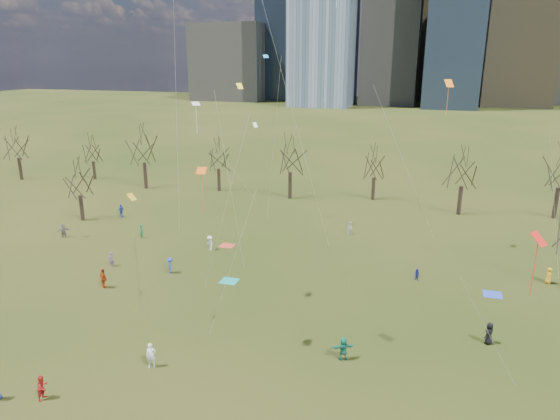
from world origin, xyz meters
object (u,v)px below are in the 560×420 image
(person_1, at_px, (151,355))
(person_4, at_px, (104,278))
(blanket_crimson, at_px, (227,246))
(blanket_teal, at_px, (229,281))
(blanket_navy, at_px, (492,294))
(person_2, at_px, (43,387))

(person_1, height_order, person_4, person_4)
(blanket_crimson, distance_m, person_4, 14.86)
(person_1, distance_m, person_4, 14.33)
(blanket_teal, bearing_deg, person_4, -155.71)
(person_1, bearing_deg, blanket_navy, 6.80)
(blanket_teal, bearing_deg, person_2, -103.04)
(person_2, distance_m, person_4, 15.66)
(person_1, distance_m, person_2, 6.76)
(blanket_navy, xyz_separation_m, person_4, (-34.11, -9.02, 0.93))
(blanket_crimson, xyz_separation_m, person_4, (-6.63, -13.26, 0.93))
(blanket_crimson, bearing_deg, person_4, -116.56)
(blanket_navy, height_order, person_1, person_1)
(blanket_crimson, bearing_deg, blanket_navy, -8.78)
(blanket_teal, height_order, blanket_crimson, same)
(person_2, xyz_separation_m, person_4, (-6.00, 14.46, 0.13))
(person_4, bearing_deg, person_2, 137.77)
(blanket_navy, distance_m, person_1, 29.93)
(blanket_navy, distance_m, blanket_crimson, 27.80)
(blanket_navy, bearing_deg, person_4, -165.19)
(blanket_navy, relative_size, person_2, 0.98)
(blanket_crimson, bearing_deg, person_2, -91.29)
(blanket_navy, bearing_deg, person_1, -141.58)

